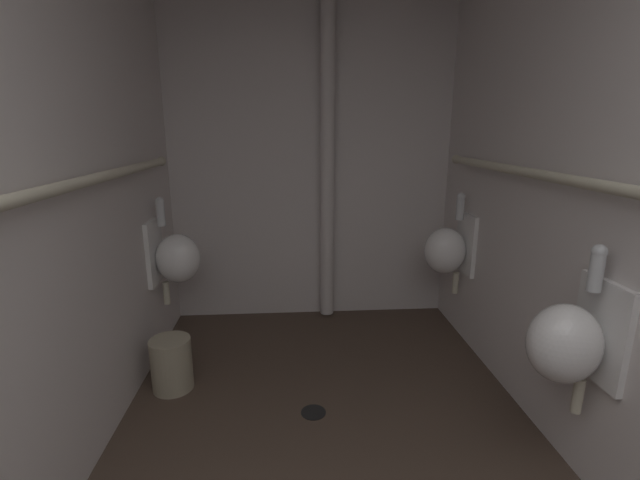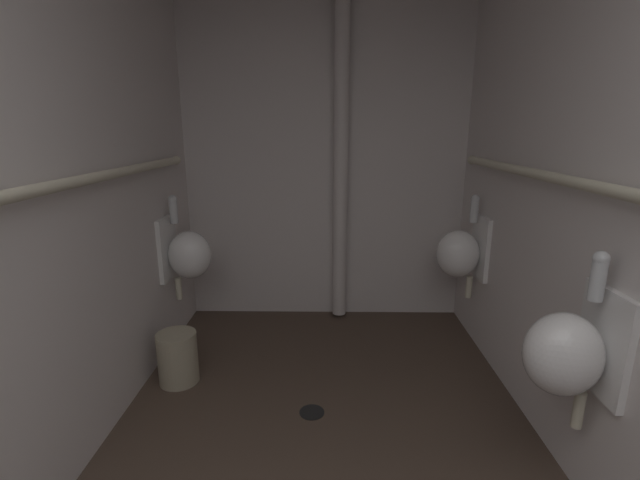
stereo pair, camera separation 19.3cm
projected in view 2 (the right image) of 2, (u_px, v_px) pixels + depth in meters
wall_left at (16, 179)px, 1.63m from camera, size 0.06×3.91×2.72m
wall_right at (636, 180)px, 1.60m from camera, size 0.06×3.91×2.72m
wall_back at (325, 152)px, 3.48m from camera, size 2.35×0.06×2.72m
urinal_left_mid at (187, 253)px, 3.07m from camera, size 0.32×0.30×0.76m
urinal_right_mid at (569, 352)px, 1.72m from camera, size 0.32×0.30×0.76m
urinal_right_far at (461, 252)px, 3.10m from camera, size 0.32×0.30×0.76m
supply_pipe_left at (39, 190)px, 1.62m from camera, size 0.06×3.13×0.06m
supply_pipe_right at (610, 190)px, 1.61m from camera, size 0.06×3.21×0.06m
standpipe_back_wall at (341, 153)px, 3.37m from camera, size 0.11×0.11×2.67m
floor_drain at (312, 412)px, 2.44m from camera, size 0.14×0.14×0.01m
waste_bin at (178, 358)px, 2.71m from camera, size 0.24×0.24×0.32m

